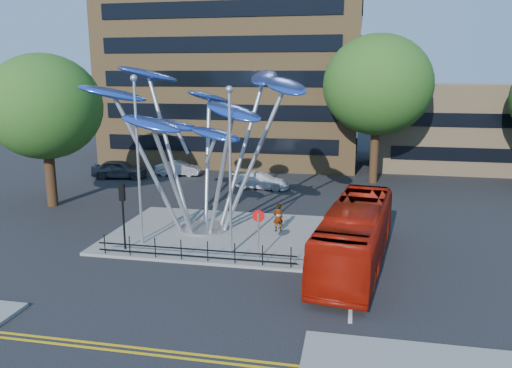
% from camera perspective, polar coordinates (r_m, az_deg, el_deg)
% --- Properties ---
extents(ground, '(120.00, 120.00, 0.00)m').
position_cam_1_polar(ground, '(22.92, -5.95, -10.69)').
color(ground, black).
rests_on(ground, ground).
extents(traffic_island, '(12.00, 9.00, 0.15)m').
position_cam_1_polar(traffic_island, '(28.54, -4.32, -5.72)').
color(traffic_island, slate).
rests_on(traffic_island, ground).
extents(double_yellow_near, '(40.00, 0.12, 0.01)m').
position_cam_1_polar(double_yellow_near, '(17.90, -11.90, -18.01)').
color(double_yellow_near, gold).
rests_on(double_yellow_near, ground).
extents(double_yellow_far, '(40.00, 0.12, 0.01)m').
position_cam_1_polar(double_yellow_far, '(17.66, -12.30, -18.48)').
color(double_yellow_far, gold).
rests_on(double_yellow_far, ground).
extents(brick_tower, '(25.00, 15.00, 30.00)m').
position_cam_1_polar(brick_tower, '(53.85, -2.20, 18.98)').
color(brick_tower, olive).
rests_on(brick_tower, ground).
extents(low_building_near, '(15.00, 8.00, 8.00)m').
position_cam_1_polar(low_building_near, '(51.23, 22.18, 6.06)').
color(low_building_near, tan).
rests_on(low_building_near, ground).
extents(tree_right, '(8.80, 8.80, 12.11)m').
position_cam_1_polar(tree_right, '(42.11, 13.74, 10.91)').
color(tree_right, black).
rests_on(tree_right, ground).
extents(tree_left, '(7.60, 7.60, 10.32)m').
position_cam_1_polar(tree_left, '(36.39, -23.05, 8.10)').
color(tree_left, black).
rests_on(tree_left, ground).
extents(leaf_sculpture, '(12.72, 9.54, 9.51)m').
position_cam_1_polar(leaf_sculpture, '(28.13, -6.30, 8.13)').
color(leaf_sculpture, '#9EA0A5').
rests_on(leaf_sculpture, traffic_island).
extents(street_lamp_left, '(0.36, 0.36, 8.80)m').
position_cam_1_polar(street_lamp_left, '(26.22, -13.41, 4.20)').
color(street_lamp_left, '#9EA0A5').
rests_on(street_lamp_left, traffic_island).
extents(street_lamp_right, '(0.36, 0.36, 8.30)m').
position_cam_1_polar(street_lamp_right, '(24.13, -2.99, 3.19)').
color(street_lamp_right, '#9EA0A5').
rests_on(street_lamp_right, traffic_island).
extents(traffic_light_island, '(0.28, 0.18, 3.42)m').
position_cam_1_polar(traffic_light_island, '(26.08, -15.01, -2.08)').
color(traffic_light_island, black).
rests_on(traffic_light_island, traffic_island).
extents(no_entry_sign_island, '(0.60, 0.10, 2.45)m').
position_cam_1_polar(no_entry_sign_island, '(24.11, 0.28, -4.82)').
color(no_entry_sign_island, '#9EA0A5').
rests_on(no_entry_sign_island, traffic_island).
extents(pedestrian_railing_front, '(10.00, 0.06, 1.00)m').
position_cam_1_polar(pedestrian_railing_front, '(24.50, -7.06, -7.75)').
color(pedestrian_railing_front, black).
rests_on(pedestrian_railing_front, traffic_island).
extents(red_bus, '(3.98, 11.07, 3.02)m').
position_cam_1_polar(red_bus, '(24.26, 11.28, -5.72)').
color(red_bus, '#A01407').
rests_on(red_bus, ground).
extents(pedestrian, '(0.70, 0.61, 1.63)m').
position_cam_1_polar(pedestrian, '(28.52, 2.54, -3.84)').
color(pedestrian, gray).
rests_on(pedestrian, traffic_island).
extents(parked_car_left, '(4.96, 2.60, 1.61)m').
position_cam_1_polar(parked_car_left, '(45.13, -15.33, 1.66)').
color(parked_car_left, '#404147').
rests_on(parked_car_left, ground).
extents(parked_car_mid, '(4.06, 1.67, 1.31)m').
position_cam_1_polar(parked_car_mid, '(45.21, -8.87, 1.79)').
color(parked_car_mid, '#B1B5B9').
rests_on(parked_car_mid, ground).
extents(parked_car_right, '(4.67, 2.29, 1.31)m').
position_cam_1_polar(parked_car_right, '(39.66, 0.61, 0.42)').
color(parked_car_right, silver).
rests_on(parked_car_right, ground).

